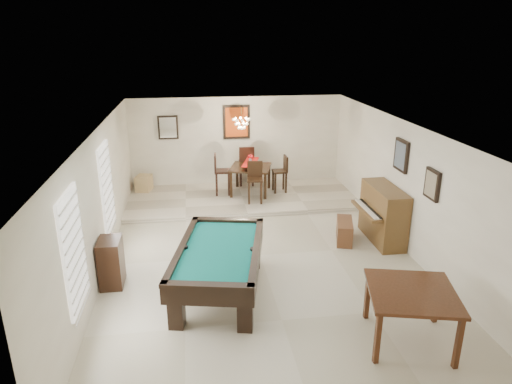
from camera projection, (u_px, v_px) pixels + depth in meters
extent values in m
cube|color=beige|center=(260.00, 255.00, 9.26)|extent=(6.00, 9.00, 0.02)
cube|color=silver|center=(237.00, 143.00, 13.03)|extent=(6.00, 0.04, 2.60)
cube|color=silver|center=(327.00, 342.00, 4.62)|extent=(6.00, 0.04, 2.60)
cube|color=silver|center=(100.00, 203.00, 8.42)|extent=(0.04, 9.00, 2.60)
cube|color=silver|center=(407.00, 188.00, 9.23)|extent=(0.04, 9.00, 2.60)
cube|color=white|center=(261.00, 128.00, 8.40)|extent=(6.00, 9.00, 0.04)
cube|color=beige|center=(242.00, 198.00, 12.27)|extent=(6.00, 2.50, 0.12)
cube|color=white|center=(74.00, 251.00, 6.34)|extent=(0.06, 1.00, 1.70)
cube|color=white|center=(107.00, 187.00, 8.95)|extent=(0.06, 1.00, 1.70)
cube|color=brown|center=(344.00, 231.00, 9.83)|extent=(0.54, 0.88, 0.46)
cube|color=black|center=(111.00, 262.00, 8.04)|extent=(0.39, 0.58, 0.87)
cube|color=tan|center=(144.00, 183.00, 12.62)|extent=(0.48, 0.54, 0.42)
cube|color=#D84C14|center=(236.00, 122.00, 12.80)|extent=(0.75, 0.06, 0.95)
cube|color=white|center=(168.00, 127.00, 12.57)|extent=(0.55, 0.06, 0.65)
cube|color=slate|center=(401.00, 155.00, 9.31)|extent=(0.06, 0.55, 0.65)
cube|color=gray|center=(432.00, 184.00, 8.16)|extent=(0.06, 0.45, 0.55)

